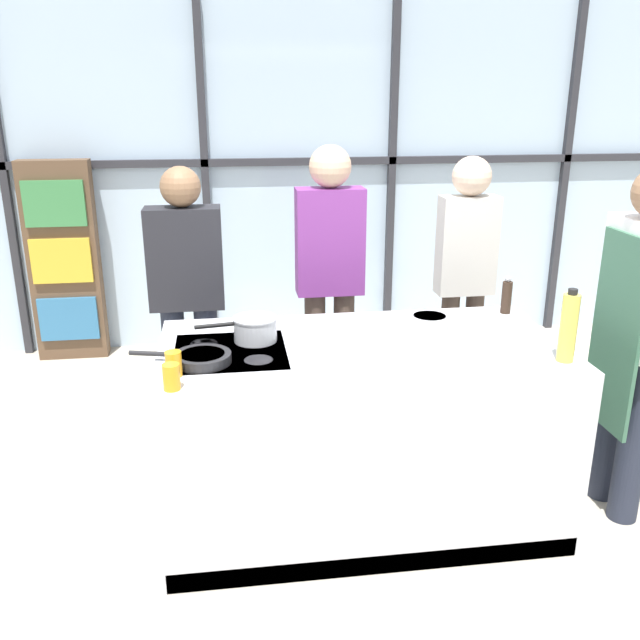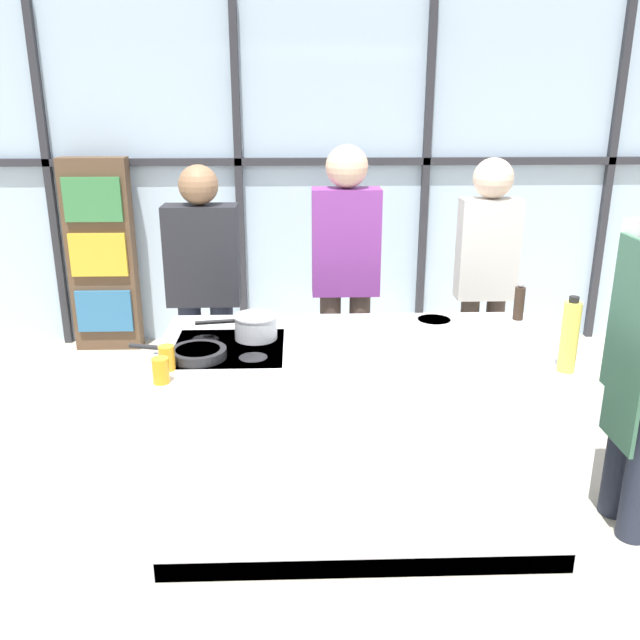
% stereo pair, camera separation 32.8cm
% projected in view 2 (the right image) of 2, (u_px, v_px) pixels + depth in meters
% --- Properties ---
extents(ground_plane, '(18.00, 18.00, 0.00)m').
position_uv_depth(ground_plane, '(357.00, 513.00, 3.52)').
color(ground_plane, '#BCB29E').
extents(back_window_wall, '(6.40, 0.10, 2.80)m').
position_uv_depth(back_window_wall, '(332.00, 178.00, 5.60)').
color(back_window_wall, silver).
rests_on(back_window_wall, ground_plane).
extents(bookshelf, '(0.54, 0.19, 1.59)m').
position_uv_depth(bookshelf, '(102.00, 256.00, 5.56)').
color(bookshelf, brown).
rests_on(bookshelf, ground_plane).
extents(demo_island, '(1.93, 1.00, 0.93)m').
position_uv_depth(demo_island, '(358.00, 433.00, 3.37)').
color(demo_island, silver).
rests_on(demo_island, ground_plane).
extents(spectator_far_left, '(0.44, 0.24, 1.68)m').
position_uv_depth(spectator_far_left, '(204.00, 285.00, 4.15)').
color(spectator_far_left, '#232838').
rests_on(spectator_far_left, ground_plane).
extents(spectator_center_left, '(0.41, 0.25, 1.79)m').
position_uv_depth(spectator_center_left, '(346.00, 270.00, 4.15)').
color(spectator_center_left, '#47382D').
rests_on(spectator_center_left, ground_plane).
extents(spectator_center_right, '(0.36, 0.24, 1.72)m').
position_uv_depth(spectator_center_right, '(486.00, 273.00, 4.18)').
color(spectator_center_right, '#47382D').
rests_on(spectator_center_right, ground_plane).
extents(frying_pan, '(0.46, 0.26, 0.04)m').
position_uv_depth(frying_pan, '(197.00, 353.00, 3.08)').
color(frying_pan, '#232326').
rests_on(frying_pan, demo_island).
extents(saucepan, '(0.40, 0.22, 0.12)m').
position_uv_depth(saucepan, '(255.00, 326.00, 3.31)').
color(saucepan, silver).
rests_on(saucepan, demo_island).
extents(white_plate, '(0.24, 0.24, 0.01)m').
position_uv_depth(white_plate, '(441.00, 349.00, 3.17)').
color(white_plate, white).
rests_on(white_plate, demo_island).
extents(mixing_bowl, '(0.20, 0.20, 0.07)m').
position_uv_depth(mixing_bowl, '(434.00, 325.00, 3.39)').
color(mixing_bowl, silver).
rests_on(mixing_bowl, demo_island).
extents(oil_bottle, '(0.08, 0.08, 0.34)m').
position_uv_depth(oil_bottle, '(569.00, 336.00, 2.89)').
color(oil_bottle, '#E0CC4C').
rests_on(oil_bottle, demo_island).
extents(pepper_grinder, '(0.05, 0.05, 0.21)m').
position_uv_depth(pepper_grinder, '(519.00, 302.00, 3.57)').
color(pepper_grinder, '#332319').
rests_on(pepper_grinder, demo_island).
extents(juice_glass_near, '(0.07, 0.07, 0.11)m').
position_uv_depth(juice_glass_near, '(161.00, 370.00, 2.80)').
color(juice_glass_near, orange).
rests_on(juice_glass_near, demo_island).
extents(juice_glass_far, '(0.07, 0.07, 0.11)m').
position_uv_depth(juice_glass_far, '(167.00, 358.00, 2.94)').
color(juice_glass_far, orange).
rests_on(juice_glass_far, demo_island).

